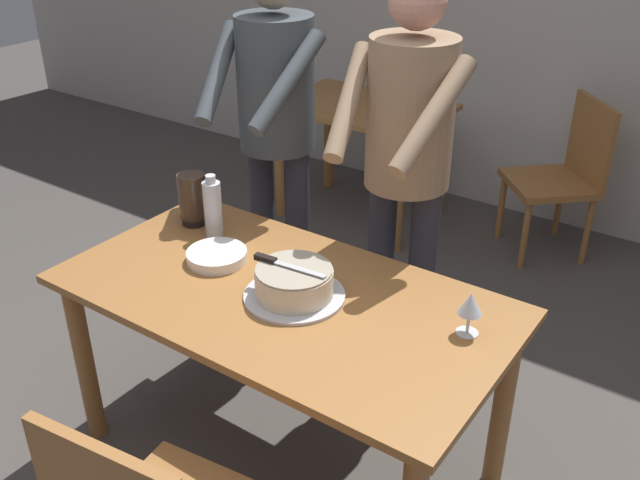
{
  "coord_description": "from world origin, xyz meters",
  "views": [
    {
      "loc": [
        1.25,
        -1.57,
        2.03
      ],
      "look_at": [
        0.05,
        0.15,
        0.9
      ],
      "focal_mm": 39.55,
      "sensor_mm": 36.0,
      "label": 1
    }
  ],
  "objects_px": {
    "main_dining_table": "(283,321)",
    "wine_glass_near": "(470,305)",
    "background_table": "(361,130)",
    "plate_stack": "(217,256)",
    "water_bottle": "(213,208)",
    "background_chair_1": "(563,172)",
    "person_cutting_cake": "(407,154)",
    "person_standing_beside": "(276,119)",
    "cake_on_platter": "(294,284)",
    "cake_knife": "(275,262)",
    "hurricane_lamp": "(193,199)"
  },
  "relations": [
    {
      "from": "main_dining_table",
      "to": "wine_glass_near",
      "type": "height_order",
      "value": "wine_glass_near"
    },
    {
      "from": "background_table",
      "to": "plate_stack",
      "type": "bearing_deg",
      "value": -73.37
    },
    {
      "from": "water_bottle",
      "to": "plate_stack",
      "type": "bearing_deg",
      "value": -45.32
    },
    {
      "from": "background_chair_1",
      "to": "wine_glass_near",
      "type": "bearing_deg",
      "value": -80.99
    },
    {
      "from": "main_dining_table",
      "to": "person_cutting_cake",
      "type": "height_order",
      "value": "person_cutting_cake"
    },
    {
      "from": "main_dining_table",
      "to": "person_standing_beside",
      "type": "distance_m",
      "value": 0.94
    },
    {
      "from": "person_cutting_cake",
      "to": "person_standing_beside",
      "type": "bearing_deg",
      "value": 177.31
    },
    {
      "from": "main_dining_table",
      "to": "water_bottle",
      "type": "xyz_separation_m",
      "value": [
        -0.47,
        0.18,
        0.23
      ]
    },
    {
      "from": "plate_stack",
      "to": "person_standing_beside",
      "type": "xyz_separation_m",
      "value": [
        -0.2,
        0.62,
        0.31
      ]
    },
    {
      "from": "main_dining_table",
      "to": "background_chair_1",
      "type": "bearing_deg",
      "value": 82.66
    },
    {
      "from": "wine_glass_near",
      "to": "cake_on_platter",
      "type": "bearing_deg",
      "value": -165.74
    },
    {
      "from": "water_bottle",
      "to": "background_chair_1",
      "type": "xyz_separation_m",
      "value": [
        0.75,
        2.02,
        -0.37
      ]
    },
    {
      "from": "main_dining_table",
      "to": "person_standing_beside",
      "type": "relative_size",
      "value": 0.9
    },
    {
      "from": "main_dining_table",
      "to": "person_standing_beside",
      "type": "bearing_deg",
      "value": 128.79
    },
    {
      "from": "person_cutting_cake",
      "to": "person_standing_beside",
      "type": "relative_size",
      "value": 1.0
    },
    {
      "from": "person_cutting_cake",
      "to": "background_chair_1",
      "type": "distance_m",
      "value": 1.7
    },
    {
      "from": "wine_glass_near",
      "to": "person_cutting_cake",
      "type": "relative_size",
      "value": 0.08
    },
    {
      "from": "cake_knife",
      "to": "wine_glass_near",
      "type": "height_order",
      "value": "wine_glass_near"
    },
    {
      "from": "plate_stack",
      "to": "water_bottle",
      "type": "bearing_deg",
      "value": 134.68
    },
    {
      "from": "cake_on_platter",
      "to": "water_bottle",
      "type": "relative_size",
      "value": 1.36
    },
    {
      "from": "plate_stack",
      "to": "person_cutting_cake",
      "type": "relative_size",
      "value": 0.13
    },
    {
      "from": "cake_on_platter",
      "to": "wine_glass_near",
      "type": "xyz_separation_m",
      "value": [
        0.56,
        0.14,
        0.05
      ]
    },
    {
      "from": "cake_on_platter",
      "to": "background_table",
      "type": "bearing_deg",
      "value": 115.92
    },
    {
      "from": "wine_glass_near",
      "to": "person_standing_beside",
      "type": "xyz_separation_m",
      "value": [
        -1.13,
        0.51,
        0.22
      ]
    },
    {
      "from": "plate_stack",
      "to": "person_standing_beside",
      "type": "bearing_deg",
      "value": 108.05
    },
    {
      "from": "plate_stack",
      "to": "background_table",
      "type": "bearing_deg",
      "value": 106.63
    },
    {
      "from": "water_bottle",
      "to": "background_table",
      "type": "height_order",
      "value": "water_bottle"
    },
    {
      "from": "main_dining_table",
      "to": "cake_on_platter",
      "type": "height_order",
      "value": "cake_on_platter"
    },
    {
      "from": "water_bottle",
      "to": "main_dining_table",
      "type": "bearing_deg",
      "value": -21.03
    },
    {
      "from": "plate_stack",
      "to": "main_dining_table",
      "type": "bearing_deg",
      "value": -5.78
    },
    {
      "from": "main_dining_table",
      "to": "wine_glass_near",
      "type": "bearing_deg",
      "value": 13.0
    },
    {
      "from": "wine_glass_near",
      "to": "background_table",
      "type": "height_order",
      "value": "wine_glass_near"
    },
    {
      "from": "plate_stack",
      "to": "person_standing_beside",
      "type": "distance_m",
      "value": 0.72
    },
    {
      "from": "main_dining_table",
      "to": "background_table",
      "type": "xyz_separation_m",
      "value": [
        -0.89,
        1.95,
        -0.06
      ]
    },
    {
      "from": "cake_knife",
      "to": "water_bottle",
      "type": "distance_m",
      "value": 0.49
    },
    {
      "from": "cake_on_platter",
      "to": "hurricane_lamp",
      "type": "bearing_deg",
      "value": 162.38
    },
    {
      "from": "person_standing_beside",
      "to": "water_bottle",
      "type": "bearing_deg",
      "value": -83.19
    },
    {
      "from": "main_dining_table",
      "to": "hurricane_lamp",
      "type": "relative_size",
      "value": 7.37
    },
    {
      "from": "main_dining_table",
      "to": "cake_knife",
      "type": "relative_size",
      "value": 5.71
    },
    {
      "from": "main_dining_table",
      "to": "background_table",
      "type": "height_order",
      "value": "main_dining_table"
    },
    {
      "from": "person_cutting_cake",
      "to": "wine_glass_near",
      "type": "bearing_deg",
      "value": -44.17
    },
    {
      "from": "cake_on_platter",
      "to": "person_standing_beside",
      "type": "bearing_deg",
      "value": 131.5
    },
    {
      "from": "background_table",
      "to": "water_bottle",
      "type": "bearing_deg",
      "value": -76.42
    },
    {
      "from": "hurricane_lamp",
      "to": "person_standing_beside",
      "type": "xyz_separation_m",
      "value": [
        0.08,
        0.44,
        0.22
      ]
    },
    {
      "from": "wine_glass_near",
      "to": "person_standing_beside",
      "type": "bearing_deg",
      "value": 155.81
    },
    {
      "from": "plate_stack",
      "to": "person_cutting_cake",
      "type": "height_order",
      "value": "person_cutting_cake"
    },
    {
      "from": "person_cutting_cake",
      "to": "background_table",
      "type": "distance_m",
      "value": 1.74
    },
    {
      "from": "water_bottle",
      "to": "background_chair_1",
      "type": "height_order",
      "value": "water_bottle"
    },
    {
      "from": "cake_knife",
      "to": "person_standing_beside",
      "type": "bearing_deg",
      "value": 127.51
    },
    {
      "from": "plate_stack",
      "to": "hurricane_lamp",
      "type": "distance_m",
      "value": 0.34
    }
  ]
}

